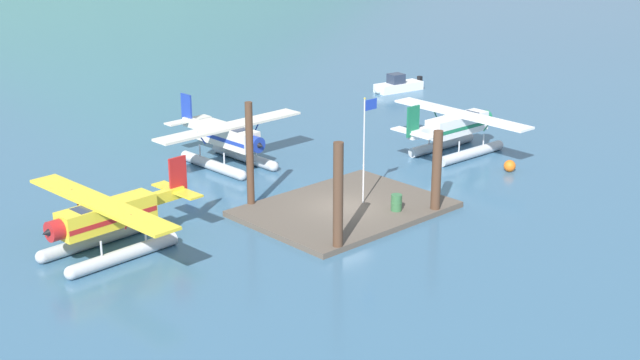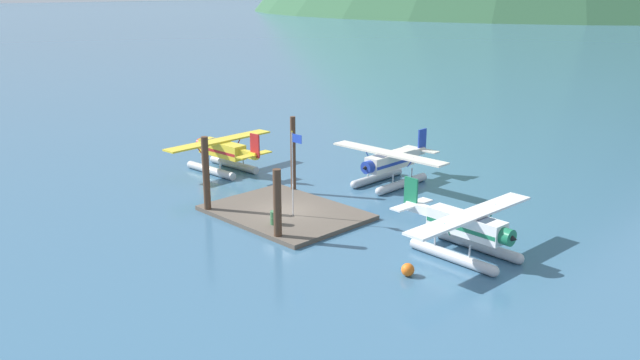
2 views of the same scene
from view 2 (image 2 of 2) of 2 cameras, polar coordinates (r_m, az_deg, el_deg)
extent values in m
plane|color=#38607F|center=(45.55, -3.00, -2.99)|extent=(1200.00, 1200.00, 0.00)
cube|color=brown|center=(45.50, -3.00, -2.81)|extent=(10.36, 7.72, 0.30)
cylinder|color=#4C3323|center=(45.66, -9.79, 0.39)|extent=(0.48, 0.48, 5.40)
cylinder|color=#4C3323|center=(40.33, -3.70, -2.19)|extent=(0.51, 0.51, 4.56)
cylinder|color=#4C3323|center=(49.50, -2.34, 2.15)|extent=(0.40, 0.40, 5.86)
cylinder|color=silver|center=(43.64, -2.38, 0.48)|extent=(0.08, 0.08, 5.69)
cube|color=#1E3DB2|center=(42.69, -2.01, 3.58)|extent=(0.90, 0.03, 0.56)
sphere|color=gold|center=(42.93, -2.42, 4.20)|extent=(0.10, 0.10, 0.10)
cylinder|color=#33663D|center=(42.80, -3.93, -3.26)|extent=(0.58, 0.58, 0.88)
torus|color=#33663D|center=(42.80, -3.93, -3.26)|extent=(0.62, 0.62, 0.04)
sphere|color=orange|center=(36.37, 7.58, -7.67)|extent=(0.72, 0.72, 0.72)
cylinder|color=#B7BABF|center=(55.84, -9.37, 0.82)|extent=(5.63, 0.93, 0.64)
sphere|color=#B7BABF|center=(58.00, -11.08, 1.32)|extent=(0.64, 0.64, 0.64)
cylinder|color=#B7BABF|center=(57.35, -7.41, 1.32)|extent=(5.63, 0.93, 0.64)
sphere|color=#B7BABF|center=(59.46, -9.16, 1.79)|extent=(0.64, 0.64, 0.64)
cylinder|color=#B7BABF|center=(56.59, -10.15, 1.69)|extent=(0.10, 0.10, 0.70)
cylinder|color=#B7BABF|center=(54.75, -8.62, 1.27)|extent=(0.10, 0.10, 0.70)
cylinder|color=#B7BABF|center=(58.08, -8.20, 2.16)|extent=(0.10, 0.10, 0.70)
cylinder|color=#B7BABF|center=(56.29, -6.65, 1.77)|extent=(0.10, 0.10, 0.70)
cube|color=yellow|center=(56.18, -8.44, 2.67)|extent=(4.86, 1.49, 1.20)
cube|color=#B21E1E|center=(56.20, -8.44, 2.57)|extent=(4.76, 1.51, 0.24)
cube|color=#283347|center=(56.93, -9.15, 3.16)|extent=(1.15, 1.11, 0.56)
cube|color=yellow|center=(56.26, -8.67, 3.38)|extent=(1.95, 10.46, 0.14)
cylinder|color=#B21E1E|center=(55.02, -10.43, 2.64)|extent=(0.11, 0.63, 0.84)
cylinder|color=#B21E1E|center=(57.69, -6.95, 3.43)|extent=(0.11, 0.63, 0.84)
cylinder|color=#B21E1E|center=(58.25, -10.13, 3.08)|extent=(0.65, 0.99, 0.96)
cone|color=black|center=(58.61, -10.40, 3.15)|extent=(0.37, 0.38, 0.36)
cube|color=yellow|center=(53.73, -6.25, 2.23)|extent=(2.22, 0.56, 0.56)
cube|color=#B21E1E|center=(52.87, -5.64, 2.96)|extent=(1.00, 0.17, 1.90)
cube|color=yellow|center=(53.13, -5.69, 2.19)|extent=(0.97, 3.24, 0.10)
cylinder|color=#B7BABF|center=(40.52, 13.37, -5.47)|extent=(5.62, 0.82, 0.64)
sphere|color=#B7BABF|center=(39.17, 16.75, -6.52)|extent=(0.64, 0.64, 0.64)
cylinder|color=#B7BABF|center=(38.61, 11.25, -6.46)|extent=(5.62, 0.82, 0.64)
sphere|color=#B7BABF|center=(37.19, 14.74, -7.61)|extent=(0.64, 0.64, 0.64)
cylinder|color=#B7BABF|center=(39.68, 14.86, -5.02)|extent=(0.10, 0.10, 0.70)
cylinder|color=#B7BABF|center=(40.91, 12.04, -4.17)|extent=(0.10, 0.10, 0.70)
cylinder|color=#B7BABF|center=(37.72, 12.78, -6.01)|extent=(0.10, 0.10, 0.70)
cylinder|color=#B7BABF|center=(39.01, 9.89, -5.07)|extent=(0.10, 0.10, 0.70)
cube|color=white|center=(38.98, 12.48, -3.75)|extent=(4.84, 1.39, 1.20)
cube|color=#196B47|center=(39.01, 12.47, -3.89)|extent=(4.74, 1.41, 0.24)
cube|color=#283347|center=(38.31, 13.82, -3.68)|extent=(1.13, 1.09, 0.56)
cube|color=white|center=(38.60, 12.90, -2.93)|extent=(1.73, 10.44, 0.14)
cylinder|color=#196B47|center=(40.46, 14.66, -2.65)|extent=(0.10, 0.62, 0.84)
cylinder|color=#196B47|center=(37.01, 10.91, -4.20)|extent=(0.10, 0.62, 0.84)
cylinder|color=#196B47|center=(37.62, 15.84, -4.74)|extent=(0.63, 0.98, 0.96)
cone|color=black|center=(37.41, 16.42, -4.92)|extent=(0.36, 0.37, 0.36)
cube|color=white|center=(40.76, 8.77, -2.50)|extent=(2.21, 0.51, 0.56)
cube|color=#196B47|center=(41.03, 7.84, -1.08)|extent=(1.00, 0.15, 1.90)
cube|color=white|center=(41.20, 7.91, -2.11)|extent=(0.90, 3.22, 0.10)
cylinder|color=#B7BABF|center=(51.79, 7.10, -0.32)|extent=(0.76, 5.61, 0.64)
sphere|color=#B7BABF|center=(49.68, 5.14, -0.98)|extent=(0.64, 0.64, 0.64)
cylinder|color=#B7BABF|center=(53.27, 4.97, 0.22)|extent=(0.76, 5.61, 0.64)
sphere|color=#B7BABF|center=(51.22, 2.98, -0.40)|extent=(0.64, 0.64, 0.64)
cylinder|color=#B7BABF|center=(50.68, 6.30, 0.13)|extent=(0.10, 0.10, 0.70)
cylinder|color=#B7BABF|center=(52.53, 7.93, 0.65)|extent=(0.10, 0.10, 0.70)
cylinder|color=#B7BABF|center=(52.20, 4.15, 0.67)|extent=(0.10, 0.10, 0.70)
cylinder|color=#B7BABF|center=(53.99, 5.80, 1.16)|extent=(0.10, 0.10, 0.70)
cube|color=silver|center=(52.09, 6.08, 1.66)|extent=(1.35, 4.83, 1.20)
cube|color=#1E389E|center=(52.11, 6.07, 1.56)|extent=(1.36, 4.73, 0.24)
cube|color=#283347|center=(51.18, 5.33, 1.80)|extent=(1.08, 1.12, 0.56)
cube|color=silver|center=(51.69, 5.89, 2.32)|extent=(10.43, 1.63, 0.14)
cylinder|color=#1E389E|center=(50.48, 7.83, 1.52)|extent=(0.62, 0.09, 0.84)
cylinder|color=#1E389E|center=(53.12, 4.03, 2.38)|extent=(0.62, 0.09, 0.84)
cylinder|color=#1E389E|center=(50.06, 4.15, 1.11)|extent=(0.97, 0.62, 0.96)
cone|color=black|center=(49.73, 3.82, 1.01)|extent=(0.37, 0.36, 0.36)
cube|color=silver|center=(54.58, 8.21, 2.38)|extent=(0.49, 2.21, 0.56)
cube|color=#1E389E|center=(55.09, 8.80, 3.40)|extent=(0.14, 1.00, 1.90)
cube|color=silver|center=(55.18, 8.70, 2.62)|extent=(3.22, 0.87, 0.10)
camera|label=1|loc=(63.20, -48.41, 12.37)|focal=49.36mm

